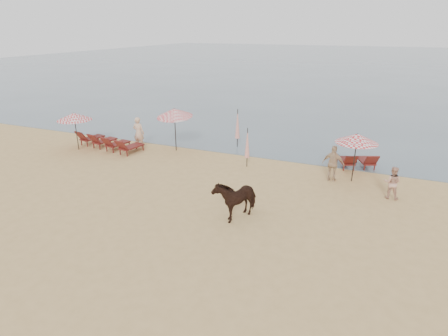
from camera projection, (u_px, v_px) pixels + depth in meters
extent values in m
plane|color=tan|center=(169.00, 244.00, 13.18)|extent=(120.00, 120.00, 0.00)
cube|color=#51606B|center=(355.00, 61.00, 82.18)|extent=(160.00, 140.00, 0.06)
cube|color=maroon|center=(92.00, 138.00, 24.33)|extent=(0.95, 1.60, 0.09)
cube|color=maroon|center=(81.00, 136.00, 23.59)|extent=(0.77, 0.61, 0.66)
cube|color=maroon|center=(105.00, 141.00, 23.73)|extent=(0.95, 1.60, 0.09)
cube|color=maroon|center=(94.00, 139.00, 22.99)|extent=(0.77, 0.61, 0.66)
cube|color=maroon|center=(118.00, 143.00, 23.14)|extent=(0.95, 1.60, 0.09)
cube|color=maroon|center=(107.00, 142.00, 22.39)|extent=(0.77, 0.61, 0.66)
cube|color=maroon|center=(132.00, 147.00, 22.54)|extent=(0.95, 1.60, 0.09)
cube|color=maroon|center=(121.00, 145.00, 21.80)|extent=(0.77, 0.61, 0.66)
cube|color=maroon|center=(345.00, 161.00, 20.27)|extent=(1.14, 1.54, 0.08)
cube|color=maroon|center=(351.00, 160.00, 19.47)|extent=(0.78, 0.67, 0.61)
cube|color=maroon|center=(366.00, 161.00, 20.27)|extent=(1.14, 1.54, 0.08)
cube|color=maroon|center=(372.00, 160.00, 19.47)|extent=(0.78, 0.67, 0.61)
cylinder|color=black|center=(76.00, 133.00, 22.85)|extent=(0.05, 0.05, 2.14)
cone|color=red|center=(74.00, 117.00, 22.49)|extent=(2.04, 2.04, 0.44)
sphere|color=black|center=(74.00, 113.00, 22.42)|extent=(0.08, 0.08, 0.08)
cylinder|color=black|center=(175.00, 131.00, 22.65)|extent=(0.06, 0.06, 2.42)
cone|color=red|center=(174.00, 113.00, 22.24)|extent=(2.13, 2.18, 0.73)
sphere|color=black|center=(174.00, 109.00, 22.16)|extent=(0.09, 0.09, 0.09)
cylinder|color=black|center=(354.00, 160.00, 18.10)|extent=(0.05, 0.05, 2.25)
cone|color=red|center=(357.00, 138.00, 17.72)|extent=(2.00, 2.00, 0.45)
sphere|color=black|center=(358.00, 134.00, 17.65)|extent=(0.08, 0.08, 0.08)
cylinder|color=black|center=(237.00, 128.00, 23.26)|extent=(0.05, 0.05, 2.43)
cone|color=red|center=(238.00, 124.00, 23.16)|extent=(0.30, 0.30, 1.83)
cylinder|color=black|center=(247.00, 148.00, 20.04)|extent=(0.05, 0.05, 2.16)
cone|color=red|center=(247.00, 143.00, 19.94)|extent=(0.26, 0.26, 1.62)
imported|color=black|center=(236.00, 197.00, 14.84)|extent=(1.53, 2.11, 1.63)
imported|color=#DAAC88|center=(139.00, 133.00, 23.17)|extent=(0.76, 0.53, 1.98)
imported|color=tan|center=(392.00, 183.00, 16.41)|extent=(0.76, 0.61, 1.49)
imported|color=tan|center=(333.00, 164.00, 18.23)|extent=(1.09, 0.52, 1.80)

